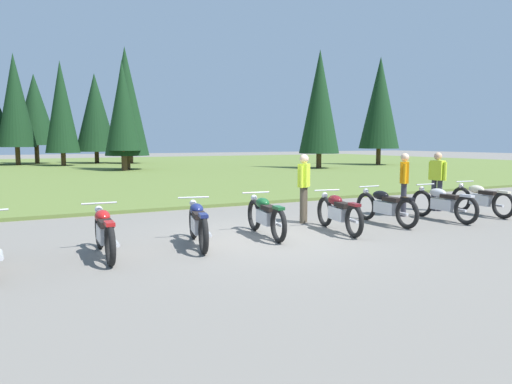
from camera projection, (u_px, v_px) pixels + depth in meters
name	position (u px, v px, depth m)	size (l,w,h in m)	color
ground_plane	(269.00, 238.00, 9.80)	(140.00, 140.00, 0.00)	slate
grass_moorland	(84.00, 169.00, 33.41)	(80.00, 44.00, 0.10)	#5B7033
forest_treeline	(76.00, 108.00, 36.36)	(42.43, 27.34, 8.82)	#47331E
motorcycle_red	(104.00, 232.00, 8.21)	(0.62, 2.10, 0.88)	black
motorcycle_navy	(198.00, 223.00, 9.07)	(0.72, 2.07, 0.88)	black
motorcycle_british_green	(265.00, 215.00, 9.99)	(0.62, 2.10, 0.88)	black
motorcycle_maroon	(338.00, 212.00, 10.49)	(0.65, 2.08, 0.88)	black
motorcycle_black	(385.00, 206.00, 11.45)	(0.62, 2.10, 0.88)	black
motorcycle_silver	(443.00, 203.00, 12.02)	(0.62, 2.10, 0.88)	black
motorcycle_cream	(481.00, 199.00, 12.90)	(0.62, 2.10, 0.88)	black
rider_in_hivis_vest	(304.00, 184.00, 11.58)	(0.43, 0.40, 1.67)	#4C4233
rider_checking_bike	(404.00, 180.00, 12.64)	(0.41, 0.43, 1.67)	#2D2D38
rider_with_back_turned	(437.00, 178.00, 13.60)	(0.28, 0.54, 1.67)	#2D2D38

